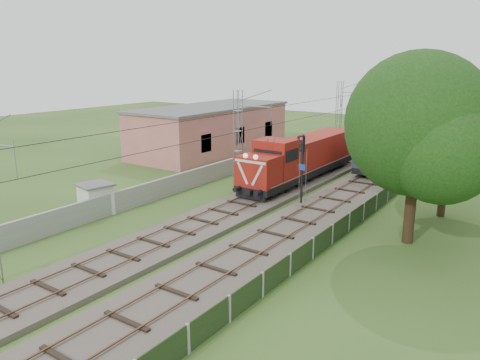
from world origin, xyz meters
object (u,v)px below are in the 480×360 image
Objects in this scene: locomotive at (302,157)px; relay_hut at (96,199)px; coach_rake at (469,108)px; signal_post at (302,158)px.

relay_hut is at bearing -115.11° from locomotive.
locomotive reaches higher than relay_hut.
locomotive reaches higher than coach_rake.
coach_rake is at bearing 79.41° from relay_hut.
locomotive is 3.15× the size of signal_post.
locomotive is at bearing 64.89° from relay_hut.
signal_post is at bearing -91.73° from coach_rake.
locomotive is 6.62× the size of relay_hut.
locomotive is at bearing 116.99° from signal_post.
relay_hut is at bearing -138.83° from signal_post.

